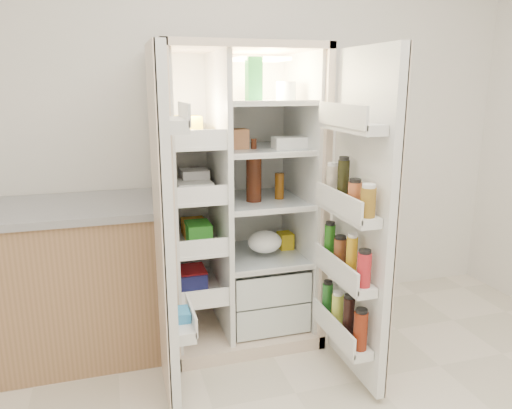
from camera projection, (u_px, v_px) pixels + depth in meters
name	position (u px, v px, depth m)	size (l,w,h in m)	color
wall_back	(240.00, 119.00, 3.25)	(4.00, 0.02, 2.70)	silver
refrigerator	(238.00, 220.00, 3.05)	(0.93, 0.70, 1.80)	beige
freezer_door	(165.00, 233.00, 2.31)	(0.15, 0.40, 1.72)	silver
fridge_door	(358.00, 226.00, 2.50)	(0.17, 0.58, 1.72)	silver
kitchen_counter	(51.00, 283.00, 2.81)	(1.26, 0.67, 0.92)	#986F4C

